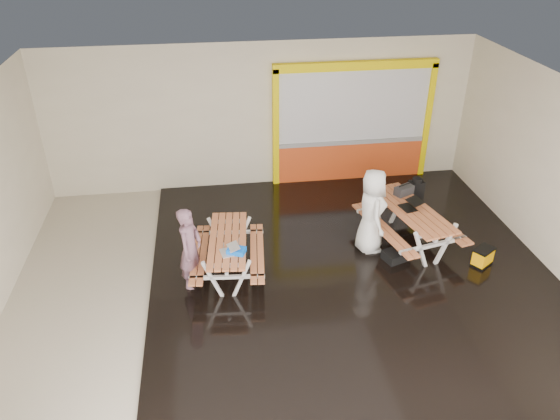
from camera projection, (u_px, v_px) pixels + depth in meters
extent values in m
cube|color=#BCB39F|center=(287.00, 280.00, 10.04)|extent=(10.00, 8.00, 0.01)
cube|color=white|center=(288.00, 98.00, 8.29)|extent=(10.00, 8.00, 0.01)
cube|color=beige|center=(261.00, 117.00, 12.61)|extent=(10.00, 0.01, 3.50)
cube|color=beige|center=(345.00, 376.00, 5.73)|extent=(10.00, 0.01, 3.50)
cube|color=beige|center=(559.00, 179.00, 9.78)|extent=(0.01, 8.00, 3.50)
cube|color=black|center=(352.00, 273.00, 10.18)|extent=(7.50, 7.98, 0.05)
cube|color=#D74A1B|center=(350.00, 161.00, 13.43)|extent=(3.60, 0.12, 1.00)
cube|color=gray|center=(351.00, 142.00, 13.17)|extent=(3.60, 0.14, 0.10)
cube|color=silver|center=(354.00, 106.00, 12.72)|extent=(3.60, 0.08, 1.72)
cube|color=#FFE200|center=(276.00, 130.00, 12.72)|extent=(0.14, 0.16, 2.90)
cube|color=#FFE200|center=(427.00, 122.00, 13.18)|extent=(0.14, 0.16, 2.90)
cube|color=#FFE200|center=(357.00, 66.00, 12.23)|extent=(3.88, 0.16, 0.20)
cube|color=#BE6A3D|center=(213.00, 240.00, 9.84)|extent=(0.30, 1.93, 0.04)
cube|color=#BE6A3D|center=(220.00, 240.00, 9.85)|extent=(0.30, 1.93, 0.04)
cube|color=#BE6A3D|center=(228.00, 240.00, 9.86)|extent=(0.30, 1.93, 0.04)
cube|color=#BE6A3D|center=(235.00, 240.00, 9.86)|extent=(0.30, 1.93, 0.04)
cube|color=#BE6A3D|center=(243.00, 239.00, 9.87)|extent=(0.30, 1.93, 0.04)
cube|color=white|center=(213.00, 280.00, 9.38)|extent=(0.36, 0.09, 0.77)
cube|color=white|center=(242.00, 279.00, 9.40)|extent=(0.36, 0.09, 0.77)
cube|color=white|center=(227.00, 277.00, 9.37)|extent=(1.32, 0.18, 0.06)
cube|color=white|center=(226.00, 265.00, 9.24)|extent=(0.65, 0.12, 0.06)
cube|color=white|center=(217.00, 234.00, 10.65)|extent=(0.36, 0.09, 0.77)
cube|color=white|center=(243.00, 234.00, 10.67)|extent=(0.36, 0.09, 0.77)
cube|color=white|center=(230.00, 232.00, 10.64)|extent=(1.32, 0.18, 0.06)
cube|color=white|center=(229.00, 221.00, 10.52)|extent=(0.65, 0.12, 0.06)
cube|color=white|center=(228.00, 248.00, 9.95)|extent=(0.21, 1.58, 0.06)
cube|color=#BE6A3D|center=(196.00, 254.00, 9.98)|extent=(0.29, 1.93, 0.04)
cube|color=#BE6A3D|center=(203.00, 253.00, 9.98)|extent=(0.29, 1.93, 0.04)
cube|color=#BE6A3D|center=(253.00, 252.00, 10.02)|extent=(0.29, 1.93, 0.04)
cube|color=#BE6A3D|center=(260.00, 252.00, 10.03)|extent=(0.29, 1.93, 0.04)
cube|color=#BE6A3D|center=(398.00, 212.00, 10.56)|extent=(0.62, 2.14, 0.04)
cube|color=#BE6A3D|center=(405.00, 211.00, 10.61)|extent=(0.62, 2.14, 0.04)
cube|color=#BE6A3D|center=(411.00, 209.00, 10.66)|extent=(0.62, 2.14, 0.04)
cube|color=#BE6A3D|center=(418.00, 208.00, 10.70)|extent=(0.62, 2.14, 0.04)
cube|color=#BE6A3D|center=(424.00, 207.00, 10.75)|extent=(0.62, 2.14, 0.04)
cube|color=white|center=(421.00, 250.00, 10.09)|extent=(0.40, 0.15, 0.87)
cube|color=white|center=(446.00, 244.00, 10.27)|extent=(0.40, 0.15, 0.87)
cube|color=white|center=(433.00, 245.00, 10.16)|extent=(1.46, 0.40, 0.06)
cube|color=white|center=(436.00, 232.00, 10.02)|extent=(0.73, 0.23, 0.06)
cube|color=white|center=(376.00, 210.00, 11.42)|extent=(0.40, 0.15, 0.87)
cube|color=white|center=(399.00, 205.00, 11.60)|extent=(0.40, 0.15, 0.87)
cube|color=white|center=(388.00, 205.00, 11.49)|extent=(1.46, 0.40, 0.06)
cube|color=white|center=(389.00, 194.00, 11.35)|extent=(0.73, 0.23, 0.06)
cube|color=white|center=(410.00, 219.00, 10.76)|extent=(0.46, 1.74, 0.06)
cube|color=#BE6A3D|center=(380.00, 230.00, 10.61)|extent=(0.61, 2.14, 0.04)
cube|color=#BE6A3D|center=(387.00, 228.00, 10.65)|extent=(0.61, 2.14, 0.04)
cube|color=#BE6A3D|center=(431.00, 219.00, 10.98)|extent=(0.61, 2.14, 0.04)
cube|color=#BE6A3D|center=(437.00, 217.00, 11.03)|extent=(0.61, 2.14, 0.04)
imported|color=#745061|center=(190.00, 249.00, 9.49)|extent=(0.59, 0.69, 1.60)
imported|color=white|center=(372.00, 211.00, 10.47)|extent=(0.57, 0.86, 1.75)
cube|color=silver|center=(227.00, 253.00, 9.44)|extent=(0.26, 0.33, 0.02)
cube|color=silver|center=(233.00, 247.00, 9.43)|extent=(0.24, 0.32, 0.06)
cube|color=silver|center=(233.00, 247.00, 9.43)|extent=(0.21, 0.28, 0.05)
cube|color=black|center=(408.00, 208.00, 10.65)|extent=(0.32, 0.40, 0.02)
cube|color=black|center=(415.00, 201.00, 10.64)|extent=(0.31, 0.39, 0.07)
cube|color=silver|center=(415.00, 201.00, 10.63)|extent=(0.26, 0.35, 0.06)
cube|color=blue|center=(236.00, 251.00, 9.43)|extent=(0.37, 0.32, 0.09)
cube|color=black|center=(404.00, 190.00, 11.12)|extent=(0.45, 0.36, 0.18)
cylinder|color=black|center=(405.00, 185.00, 11.05)|extent=(0.28, 0.15, 0.02)
cube|color=black|center=(416.00, 191.00, 11.53)|extent=(0.32, 0.21, 0.45)
cylinder|color=black|center=(417.00, 181.00, 11.41)|extent=(0.21, 0.21, 0.11)
cube|color=black|center=(396.00, 255.00, 10.50)|extent=(0.57, 0.50, 0.18)
cube|color=black|center=(481.00, 263.00, 10.38)|extent=(0.50, 0.46, 0.04)
cube|color=#F3A100|center=(483.00, 257.00, 10.30)|extent=(0.47, 0.43, 0.31)
cube|color=black|center=(485.00, 250.00, 10.22)|extent=(0.50, 0.46, 0.03)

